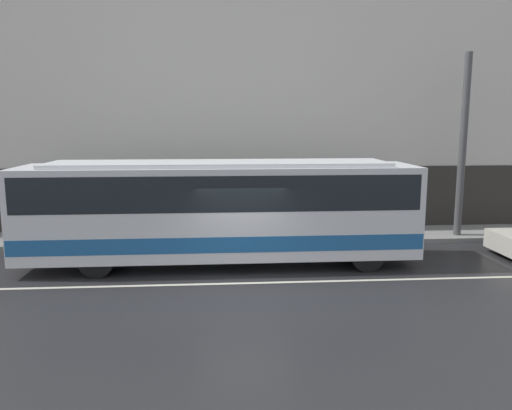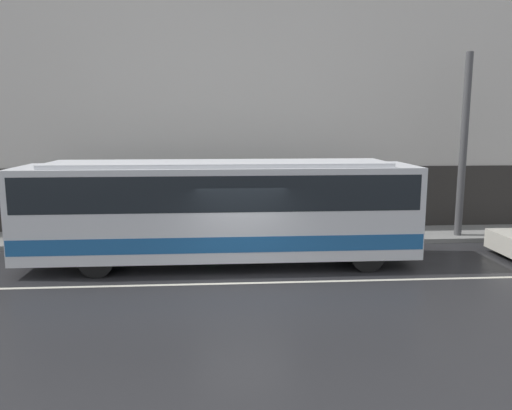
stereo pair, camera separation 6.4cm
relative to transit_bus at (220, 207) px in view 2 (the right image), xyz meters
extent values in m
plane|color=#262628|center=(0.59, -1.93, -1.77)|extent=(60.00, 60.00, 0.00)
cube|color=gray|center=(0.59, 3.26, -1.69)|extent=(60.00, 2.38, 0.16)
cube|color=silver|center=(0.59, 4.60, 3.39)|extent=(60.00, 0.30, 10.31)
cube|color=#2D2B28|center=(0.59, 4.43, -0.48)|extent=(60.00, 0.06, 2.58)
cube|color=beige|center=(0.59, -1.93, -1.77)|extent=(54.00, 0.14, 0.01)
cube|color=silver|center=(-0.01, 0.00, -0.09)|extent=(11.71, 2.50, 2.67)
cube|color=#1E5999|center=(-0.01, 0.00, -0.87)|extent=(11.66, 2.52, 0.45)
cube|color=black|center=(-0.01, 0.00, 0.56)|extent=(11.36, 2.52, 1.01)
cube|color=orange|center=(5.80, 0.00, 1.06)|extent=(0.12, 1.87, 0.28)
cube|color=silver|center=(-0.01, 0.00, 1.31)|extent=(9.96, 2.12, 0.12)
cylinder|color=black|center=(4.25, -1.09, -1.28)|extent=(0.99, 0.28, 0.99)
cylinder|color=black|center=(4.25, 1.09, -1.28)|extent=(0.99, 0.28, 0.99)
cylinder|color=black|center=(-3.46, -1.09, -1.28)|extent=(0.99, 0.28, 0.99)
cylinder|color=black|center=(-3.46, 1.09, -1.28)|extent=(0.99, 0.28, 0.99)
cylinder|color=black|center=(9.51, 0.84, -1.46)|extent=(0.61, 0.20, 0.61)
cylinder|color=#4C4C4F|center=(8.79, 2.67, 1.68)|extent=(0.27, 0.27, 6.57)
cylinder|color=#1E5933|center=(-0.28, 3.13, -0.97)|extent=(0.36, 0.36, 1.28)
sphere|color=tan|center=(-0.28, 3.13, -0.22)|extent=(0.23, 0.23, 0.23)
camera|label=1|loc=(-0.03, -14.83, 2.51)|focal=35.00mm
camera|label=2|loc=(0.03, -14.83, 2.51)|focal=35.00mm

